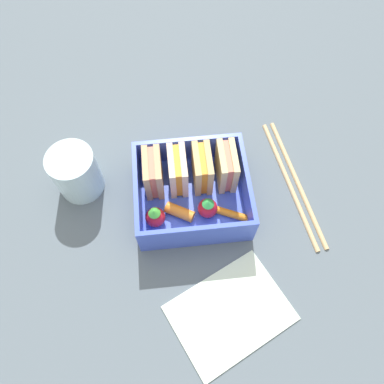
{
  "coord_description": "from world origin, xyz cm",
  "views": [
    {
      "loc": [
        -2.41,
        -23.12,
        48.84
      ],
      "look_at": [
        0.0,
        0.0,
        2.7
      ],
      "focal_mm": 35.0,
      "sensor_mm": 36.0,
      "label": 1
    }
  ],
  "objects_px": {
    "strawberry_left": "(155,217)",
    "folded_napkin": "(230,312)",
    "strawberry_far_left": "(208,208)",
    "drinking_glass": "(76,173)",
    "sandwich_left": "(153,173)",
    "sandwich_center_right": "(226,166)",
    "chopstick_pair": "(293,181)",
    "sandwich_center": "(202,169)",
    "carrot_stick_far_left": "(180,212)",
    "sandwich_center_left": "(178,171)",
    "carrot_stick_left": "(232,214)"
  },
  "relations": [
    {
      "from": "carrot_stick_far_left",
      "to": "carrot_stick_left",
      "type": "relative_size",
      "value": 0.8
    },
    {
      "from": "strawberry_far_left",
      "to": "sandwich_center_left",
      "type": "bearing_deg",
      "value": 123.88
    },
    {
      "from": "strawberry_left",
      "to": "folded_napkin",
      "type": "relative_size",
      "value": 0.23
    },
    {
      "from": "drinking_glass",
      "to": "chopstick_pair",
      "type": "bearing_deg",
      "value": -5.16
    },
    {
      "from": "drinking_glass",
      "to": "folded_napkin",
      "type": "relative_size",
      "value": 0.52
    },
    {
      "from": "strawberry_left",
      "to": "carrot_stick_left",
      "type": "bearing_deg",
      "value": -1.44
    },
    {
      "from": "chopstick_pair",
      "to": "sandwich_center_right",
      "type": "bearing_deg",
      "value": 172.43
    },
    {
      "from": "folded_napkin",
      "to": "chopstick_pair",
      "type": "bearing_deg",
      "value": 55.41
    },
    {
      "from": "sandwich_center",
      "to": "carrot_stick_far_left",
      "type": "height_order",
      "value": "sandwich_center"
    },
    {
      "from": "strawberry_far_left",
      "to": "chopstick_pair",
      "type": "bearing_deg",
      "value": 16.56
    },
    {
      "from": "sandwich_center",
      "to": "strawberry_far_left",
      "type": "bearing_deg",
      "value": -88.1
    },
    {
      "from": "strawberry_far_left",
      "to": "chopstick_pair",
      "type": "xyz_separation_m",
      "value": [
        0.13,
        0.04,
        -0.02
      ]
    },
    {
      "from": "strawberry_left",
      "to": "strawberry_far_left",
      "type": "bearing_deg",
      "value": 4.67
    },
    {
      "from": "strawberry_far_left",
      "to": "carrot_stick_left",
      "type": "distance_m",
      "value": 0.04
    },
    {
      "from": "strawberry_left",
      "to": "carrot_stick_far_left",
      "type": "xyz_separation_m",
      "value": [
        0.03,
        0.01,
        -0.01
      ]
    },
    {
      "from": "strawberry_far_left",
      "to": "drinking_glass",
      "type": "xyz_separation_m",
      "value": [
        -0.18,
        0.07,
        0.01
      ]
    },
    {
      "from": "sandwich_center_left",
      "to": "chopstick_pair",
      "type": "xyz_separation_m",
      "value": [
        0.17,
        -0.01,
        -0.04
      ]
    },
    {
      "from": "sandwich_left",
      "to": "folded_napkin",
      "type": "relative_size",
      "value": 0.42
    },
    {
      "from": "strawberry_left",
      "to": "drinking_glass",
      "type": "xyz_separation_m",
      "value": [
        -0.1,
        0.07,
        0.01
      ]
    },
    {
      "from": "sandwich_center_left",
      "to": "folded_napkin",
      "type": "xyz_separation_m",
      "value": [
        0.05,
        -0.19,
        -0.04
      ]
    },
    {
      "from": "sandwich_center",
      "to": "drinking_glass",
      "type": "distance_m",
      "value": 0.18
    },
    {
      "from": "sandwich_center_left",
      "to": "folded_napkin",
      "type": "height_order",
      "value": "sandwich_center_left"
    },
    {
      "from": "sandwich_center",
      "to": "chopstick_pair",
      "type": "relative_size",
      "value": 0.28
    },
    {
      "from": "chopstick_pair",
      "to": "drinking_glass",
      "type": "distance_m",
      "value": 0.31
    },
    {
      "from": "sandwich_left",
      "to": "strawberry_far_left",
      "type": "height_order",
      "value": "sandwich_left"
    },
    {
      "from": "sandwich_center_right",
      "to": "chopstick_pair",
      "type": "height_order",
      "value": "sandwich_center_right"
    },
    {
      "from": "carrot_stick_left",
      "to": "chopstick_pair",
      "type": "xyz_separation_m",
      "value": [
        0.1,
        0.05,
        -0.01
      ]
    },
    {
      "from": "strawberry_left",
      "to": "chopstick_pair",
      "type": "relative_size",
      "value": 0.15
    },
    {
      "from": "sandwich_center",
      "to": "folded_napkin",
      "type": "relative_size",
      "value": 0.42
    },
    {
      "from": "sandwich_left",
      "to": "drinking_glass",
      "type": "bearing_deg",
      "value": 172.27
    },
    {
      "from": "drinking_glass",
      "to": "sandwich_center",
      "type": "bearing_deg",
      "value": -4.75
    },
    {
      "from": "sandwich_center_left",
      "to": "carrot_stick_far_left",
      "type": "bearing_deg",
      "value": -92.89
    },
    {
      "from": "carrot_stick_far_left",
      "to": "sandwich_left",
      "type": "bearing_deg",
      "value": 120.9
    },
    {
      "from": "strawberry_far_left",
      "to": "drinking_glass",
      "type": "relative_size",
      "value": 0.45
    },
    {
      "from": "sandwich_left",
      "to": "drinking_glass",
      "type": "height_order",
      "value": "drinking_glass"
    },
    {
      "from": "sandwich_center_right",
      "to": "carrot_stick_far_left",
      "type": "xyz_separation_m",
      "value": [
        -0.07,
        -0.05,
        -0.02
      ]
    },
    {
      "from": "sandwich_center_right",
      "to": "strawberry_left",
      "type": "xyz_separation_m",
      "value": [
        -0.1,
        -0.06,
        -0.02
      ]
    },
    {
      "from": "sandwich_center_right",
      "to": "folded_napkin",
      "type": "relative_size",
      "value": 0.42
    },
    {
      "from": "sandwich_center",
      "to": "sandwich_center_right",
      "type": "relative_size",
      "value": 1.0
    },
    {
      "from": "chopstick_pair",
      "to": "drinking_glass",
      "type": "height_order",
      "value": "drinking_glass"
    },
    {
      "from": "strawberry_left",
      "to": "drinking_glass",
      "type": "distance_m",
      "value": 0.13
    },
    {
      "from": "strawberry_far_left",
      "to": "folded_napkin",
      "type": "height_order",
      "value": "strawberry_far_left"
    },
    {
      "from": "strawberry_left",
      "to": "chopstick_pair",
      "type": "bearing_deg",
      "value": 12.52
    },
    {
      "from": "sandwich_center_right",
      "to": "strawberry_left",
      "type": "height_order",
      "value": "sandwich_center_right"
    },
    {
      "from": "sandwich_center_right",
      "to": "carrot_stick_left",
      "type": "bearing_deg",
      "value": -89.48
    },
    {
      "from": "sandwich_center_right",
      "to": "carrot_stick_far_left",
      "type": "relative_size",
      "value": 1.49
    },
    {
      "from": "sandwich_left",
      "to": "carrot_stick_left",
      "type": "height_order",
      "value": "sandwich_left"
    },
    {
      "from": "sandwich_center_left",
      "to": "sandwich_center",
      "type": "relative_size",
      "value": 1.0
    },
    {
      "from": "folded_napkin",
      "to": "strawberry_left",
      "type": "bearing_deg",
      "value": 123.19
    },
    {
      "from": "sandwich_center",
      "to": "chopstick_pair",
      "type": "xyz_separation_m",
      "value": [
        0.13,
        -0.01,
        -0.04
      ]
    }
  ]
}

